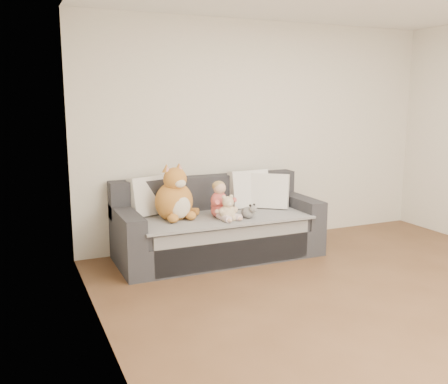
% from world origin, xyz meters
% --- Properties ---
extents(room_shell, '(5.00, 5.00, 5.00)m').
position_xyz_m(room_shell, '(0.00, 0.42, 1.30)').
color(room_shell, brown).
rests_on(room_shell, ground).
extents(sofa, '(2.20, 0.94, 0.85)m').
position_xyz_m(sofa, '(-0.77, 2.06, 0.31)').
color(sofa, '#29292E').
rests_on(sofa, ground).
extents(cushion_left, '(0.49, 0.33, 0.43)m').
position_xyz_m(cushion_left, '(-1.44, 2.33, 0.68)').
color(cushion_left, silver).
rests_on(cushion_left, sofa).
extents(cushion_right_back, '(0.47, 0.23, 0.44)m').
position_xyz_m(cushion_right_back, '(-0.29, 2.25, 0.69)').
color(cushion_right_back, silver).
rests_on(cushion_right_back, sofa).
extents(cushion_right_front, '(0.46, 0.42, 0.41)m').
position_xyz_m(cushion_right_front, '(-0.10, 2.10, 0.67)').
color(cushion_right_front, silver).
rests_on(cushion_right_front, sofa).
extents(toddler, '(0.27, 0.40, 0.39)m').
position_xyz_m(toddler, '(-0.80, 1.90, 0.64)').
color(toddler, '#D0494F').
rests_on(toddler, sofa).
extents(plush_cat, '(0.49, 0.46, 0.61)m').
position_xyz_m(plush_cat, '(-1.26, 2.03, 0.70)').
color(plush_cat, '#B86B28').
rests_on(plush_cat, sofa).
extents(teddy_bear, '(0.22, 0.16, 0.27)m').
position_xyz_m(teddy_bear, '(-0.78, 1.76, 0.58)').
color(teddy_bear, beige).
rests_on(teddy_bear, sofa).
extents(plush_cow, '(0.13, 0.20, 0.16)m').
position_xyz_m(plush_cow, '(-0.54, 1.75, 0.54)').
color(plush_cow, white).
rests_on(plush_cow, sofa).
extents(sippy_cup, '(0.10, 0.08, 0.11)m').
position_xyz_m(sippy_cup, '(-0.76, 1.82, 0.53)').
color(sippy_cup, '#6F399D').
rests_on(sippy_cup, sofa).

